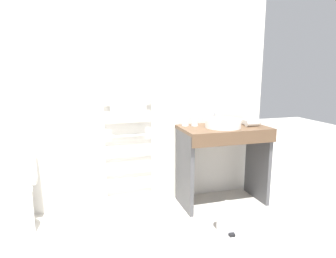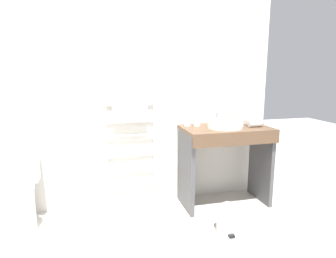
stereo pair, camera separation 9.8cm
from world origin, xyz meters
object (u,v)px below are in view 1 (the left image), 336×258
at_px(toilet, 13,199).
at_px(trash_bin, 227,218).
at_px(towel_radiator, 129,129).
at_px(cup_near_wall, 185,121).
at_px(cup_near_edge, 195,122).
at_px(hair_dryer, 252,123).
at_px(sink_basin, 223,123).

xyz_separation_m(toilet, trash_bin, (1.83, -0.51, -0.20)).
relative_size(towel_radiator, cup_near_wall, 12.37).
bearing_deg(cup_near_wall, cup_near_edge, -19.67).
height_order(cup_near_edge, hair_dryer, cup_near_edge).
height_order(toilet, cup_near_edge, cup_near_edge).
bearing_deg(trash_bin, sink_basin, 69.42).
bearing_deg(cup_near_wall, trash_bin, -78.16).
relative_size(toilet, cup_near_edge, 8.19).
distance_m(cup_near_wall, cup_near_edge, 0.10).
xyz_separation_m(toilet, cup_near_wall, (1.68, 0.20, 0.58)).
bearing_deg(towel_radiator, hair_dryer, -12.14).
bearing_deg(sink_basin, cup_near_wall, 150.96).
xyz_separation_m(sink_basin, cup_near_edge, (-0.25, 0.16, 0.00)).
bearing_deg(sink_basin, towel_radiator, 164.78).
bearing_deg(trash_bin, cup_near_wall, 101.84).
bearing_deg(towel_radiator, toilet, -166.20).
bearing_deg(toilet, cup_near_edge, 5.39).
height_order(sink_basin, trash_bin, sink_basin).
height_order(toilet, towel_radiator, towel_radiator).
relative_size(sink_basin, cup_near_wall, 3.91).
bearing_deg(hair_dryer, toilet, 179.79).
height_order(toilet, cup_near_wall, cup_near_wall).
bearing_deg(hair_dryer, cup_near_edge, 163.22).
distance_m(hair_dryer, trash_bin, 1.06).
bearing_deg(cup_near_edge, toilet, -174.61).
distance_m(toilet, cup_near_wall, 1.79).
xyz_separation_m(toilet, towel_radiator, (1.08, 0.27, 0.52)).
distance_m(cup_near_edge, hair_dryer, 0.61).
bearing_deg(cup_near_wall, hair_dryer, -17.18).
bearing_deg(trash_bin, cup_near_edge, 94.70).
height_order(sink_basin, hair_dryer, sink_basin).
height_order(sink_basin, cup_near_wall, cup_near_wall).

